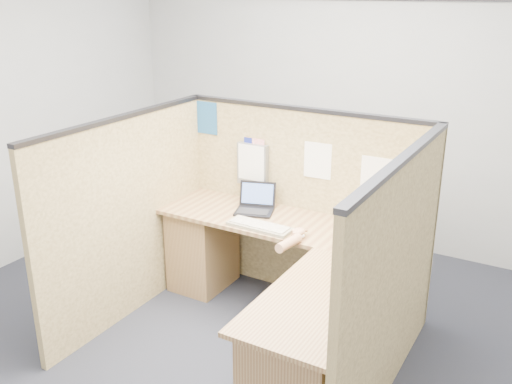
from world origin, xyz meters
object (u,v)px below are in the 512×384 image
Objects in this scene: l_desk at (281,290)px; laptop at (258,204)px; keyboard at (260,226)px; mouse at (299,234)px.

laptop is at bearing 133.98° from l_desk.
l_desk is 0.49m from keyboard.
l_desk is 19.77× the size of mouse.
l_desk is at bearing -32.66° from keyboard.
mouse reaches higher than keyboard.
laptop is 0.72× the size of keyboard.
keyboard is 4.94× the size of mouse.
mouse is (0.31, -0.00, 0.01)m from keyboard.
keyboard is at bearing 180.00° from mouse.
l_desk is at bearing -64.03° from laptop.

